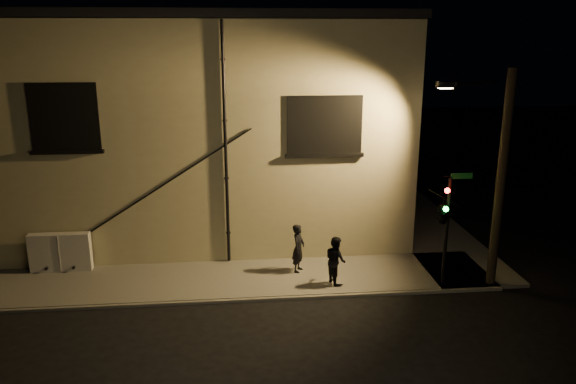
{
  "coord_description": "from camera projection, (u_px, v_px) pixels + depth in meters",
  "views": [
    {
      "loc": [
        -1.57,
        -15.91,
        8.05
      ],
      "look_at": [
        0.22,
        1.8,
        2.97
      ],
      "focal_mm": 35.0,
      "sensor_mm": 36.0,
      "label": 1
    }
  ],
  "objects": [
    {
      "name": "pedestrian_b",
      "position": [
        336.0,
        260.0,
        18.25
      ],
      "size": [
        0.81,
        0.92,
        1.59
      ],
      "primitive_type": "imported",
      "rotation": [
        0.0,
        0.0,
        1.89
      ],
      "color": "black",
      "rests_on": "sidewalk"
    },
    {
      "name": "traffic_signal",
      "position": [
        443.0,
        212.0,
        17.62
      ],
      "size": [
        1.27,
        2.19,
        3.71
      ],
      "color": "black",
      "rests_on": "sidewalk"
    },
    {
      "name": "building",
      "position": [
        199.0,
        118.0,
        24.69
      ],
      "size": [
        16.2,
        12.23,
        8.8
      ],
      "color": "tan",
      "rests_on": "ground"
    },
    {
      "name": "pedestrian_a",
      "position": [
        298.0,
        248.0,
        19.13
      ],
      "size": [
        0.62,
        0.72,
        1.68
      ],
      "primitive_type": "imported",
      "rotation": [
        0.0,
        0.0,
        1.14
      ],
      "color": "black",
      "rests_on": "sidewalk"
    },
    {
      "name": "sidewalk",
      "position": [
        307.0,
        245.0,
        21.88
      ],
      "size": [
        21.0,
        16.0,
        0.12
      ],
      "color": "#585750",
      "rests_on": "ground"
    },
    {
      "name": "ground",
      "position": [
        287.0,
        299.0,
        17.58
      ],
      "size": [
        90.0,
        90.0,
        0.0
      ],
      "primitive_type": "plane",
      "color": "black"
    },
    {
      "name": "streetlamp_pole",
      "position": [
        497.0,
        175.0,
        17.52
      ],
      "size": [
        2.02,
        1.39,
        7.05
      ],
      "color": "black",
      "rests_on": "ground"
    },
    {
      "name": "utility_cabinet",
      "position": [
        60.0,
        252.0,
        19.22
      ],
      "size": [
        2.04,
        0.34,
        1.34
      ],
      "primitive_type": "cube",
      "color": "#B6B5AD",
      "rests_on": "sidewalk"
    }
  ]
}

